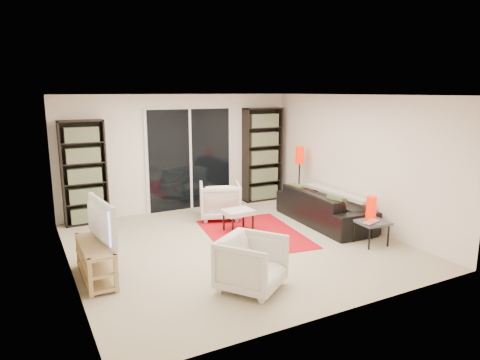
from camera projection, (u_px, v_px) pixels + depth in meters
name	position (u px, v px, depth m)	size (l,w,h in m)	color
floor	(235.00, 245.00, 6.99)	(5.00, 5.00, 0.00)	beige
wall_back	(180.00, 153.00, 8.91)	(5.00, 0.02, 2.40)	white
wall_front	(341.00, 211.00, 4.58)	(5.00, 0.02, 2.40)	white
wall_left	(65.00, 189.00, 5.60)	(0.02, 5.00, 2.40)	white
wall_right	(355.00, 161.00, 7.89)	(0.02, 5.00, 2.40)	white
ceiling	(235.00, 95.00, 6.50)	(5.00, 5.00, 0.02)	white
sliding_door	(190.00, 159.00, 9.00)	(1.92, 0.08, 2.16)	white
bookshelf_left	(84.00, 173.00, 7.92)	(0.80, 0.30, 1.95)	black
bookshelf_right	(263.00, 155.00, 9.66)	(0.90, 0.30, 2.10)	black
tv_stand	(96.00, 260.00, 5.66)	(0.36, 1.14, 0.50)	tan
tv	(95.00, 222.00, 5.56)	(1.00, 0.13, 0.58)	black
rug	(254.00, 234.00, 7.50)	(1.55, 2.10, 0.01)	red
sofa	(324.00, 207.00, 8.07)	(2.18, 0.85, 0.64)	black
armchair_back	(220.00, 201.00, 8.37)	(0.77, 0.79, 0.72)	silver
armchair_front	(252.00, 264.00, 5.35)	(0.73, 0.75, 0.69)	silver
ottoman	(238.00, 213.00, 7.57)	(0.52, 0.43, 0.40)	silver
side_table	(372.00, 223.00, 6.93)	(0.51, 0.51, 0.40)	#45454B
laptop	(374.00, 223.00, 6.77)	(0.35, 0.23, 0.03)	silver
table_lamp	(371.00, 207.00, 7.03)	(0.17, 0.17, 0.37)	#F21800
floor_lamp	(300.00, 162.00, 8.97)	(0.20, 0.20, 1.33)	black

